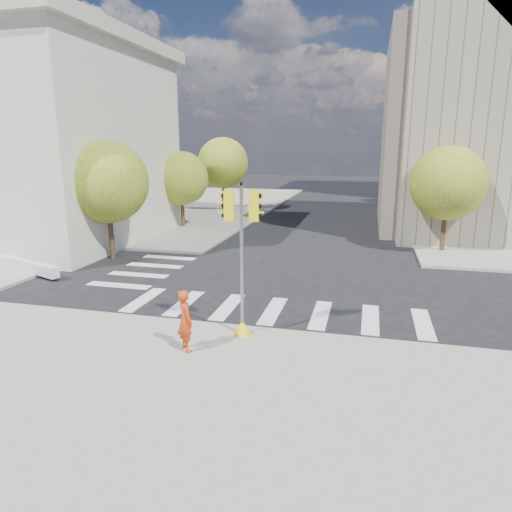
{
  "coord_description": "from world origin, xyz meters",
  "views": [
    {
      "loc": [
        3.23,
        -18.02,
        6.09
      ],
      "look_at": [
        -0.78,
        -1.96,
        2.1
      ],
      "focal_mm": 32.0,
      "sensor_mm": 36.0,
      "label": 1
    }
  ],
  "objects_px": {
    "traffic_signal": "(242,272)",
    "lamp_near": "(447,170)",
    "photographer": "(185,320)",
    "planter_wall": "(21,264)",
    "lamp_far": "(424,163)"
  },
  "relations": [
    {
      "from": "lamp_near",
      "to": "photographer",
      "type": "relative_size",
      "value": 4.31
    },
    {
      "from": "lamp_far",
      "to": "traffic_signal",
      "type": "height_order",
      "value": "lamp_far"
    },
    {
      "from": "planter_wall",
      "to": "lamp_far",
      "type": "bearing_deg",
      "value": 72.94
    },
    {
      "from": "lamp_near",
      "to": "lamp_far",
      "type": "height_order",
      "value": "same"
    },
    {
      "from": "planter_wall",
      "to": "traffic_signal",
      "type": "bearing_deg",
      "value": -1.03
    },
    {
      "from": "lamp_far",
      "to": "planter_wall",
      "type": "xyz_separation_m",
      "value": [
        -21.41,
        -27.61,
        -4.18
      ]
    },
    {
      "from": "traffic_signal",
      "to": "planter_wall",
      "type": "height_order",
      "value": "traffic_signal"
    },
    {
      "from": "traffic_signal",
      "to": "photographer",
      "type": "height_order",
      "value": "traffic_signal"
    },
    {
      "from": "photographer",
      "to": "planter_wall",
      "type": "height_order",
      "value": "photographer"
    },
    {
      "from": "lamp_near",
      "to": "planter_wall",
      "type": "distance_m",
      "value": 25.71
    },
    {
      "from": "planter_wall",
      "to": "lamp_near",
      "type": "bearing_deg",
      "value": 53.17
    },
    {
      "from": "lamp_near",
      "to": "planter_wall",
      "type": "relative_size",
      "value": 1.35
    },
    {
      "from": "traffic_signal",
      "to": "lamp_near",
      "type": "bearing_deg",
      "value": 55.0
    },
    {
      "from": "photographer",
      "to": "planter_wall",
      "type": "bearing_deg",
      "value": 17.56
    },
    {
      "from": "lamp_far",
      "to": "traffic_signal",
      "type": "distance_m",
      "value": 33.92
    }
  ]
}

